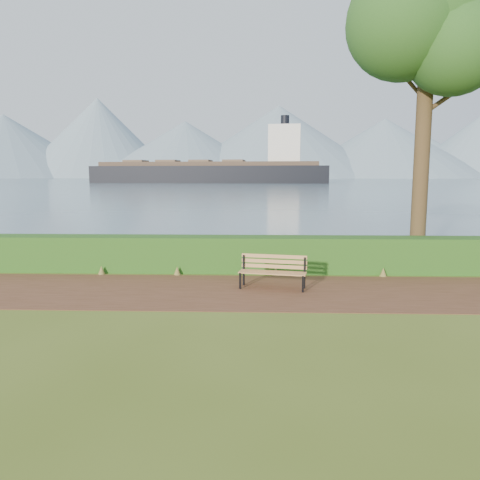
{
  "coord_description": "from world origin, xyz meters",
  "views": [
    {
      "loc": [
        1.06,
        -10.45,
        2.73
      ],
      "look_at": [
        0.65,
        1.2,
        1.1
      ],
      "focal_mm": 35.0,
      "sensor_mm": 36.0,
      "label": 1
    }
  ],
  "objects": [
    {
      "name": "tree",
      "position": [
        5.76,
        3.21,
        6.96
      ],
      "size": [
        4.64,
        3.92,
        9.36
      ],
      "rotation": [
        0.0,
        0.0,
        0.21
      ],
      "color": "#342415",
      "rests_on": "ground"
    },
    {
      "name": "water",
      "position": [
        0.0,
        260.0,
        0.01
      ],
      "size": [
        700.0,
        510.0,
        0.0
      ],
      "primitive_type": "cube",
      "color": "#45616F",
      "rests_on": "ground"
    },
    {
      "name": "hedge",
      "position": [
        0.0,
        2.6,
        0.5
      ],
      "size": [
        32.0,
        0.85,
        1.0
      ],
      "primitive_type": "cube",
      "color": "#1D4E16",
      "rests_on": "ground"
    },
    {
      "name": "ground",
      "position": [
        0.0,
        0.0,
        0.0
      ],
      "size": [
        140.0,
        140.0,
        0.0
      ],
      "primitive_type": "plane",
      "color": "#50631C",
      "rests_on": "ground"
    },
    {
      "name": "cargo_ship",
      "position": [
        -12.0,
        144.7,
        3.52
      ],
      "size": [
        78.73,
        20.18,
        23.64
      ],
      "rotation": [
        0.0,
        0.0,
        -0.1
      ],
      "color": "black",
      "rests_on": "ground"
    },
    {
      "name": "bench",
      "position": [
        1.47,
        0.65,
        0.46
      ],
      "size": [
        1.66,
        0.77,
        0.81
      ],
      "rotation": [
        0.0,
        0.0,
        -0.19
      ],
      "color": "black",
      "rests_on": "ground"
    },
    {
      "name": "path",
      "position": [
        0.0,
        0.3,
        0.01
      ],
      "size": [
        40.0,
        3.4,
        0.01
      ],
      "primitive_type": "cube",
      "color": "#53311C",
      "rests_on": "ground"
    },
    {
      "name": "mountains",
      "position": [
        -9.17,
        406.05,
        27.7
      ],
      "size": [
        585.0,
        190.0,
        70.0
      ],
      "color": "gray",
      "rests_on": "ground"
    }
  ]
}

